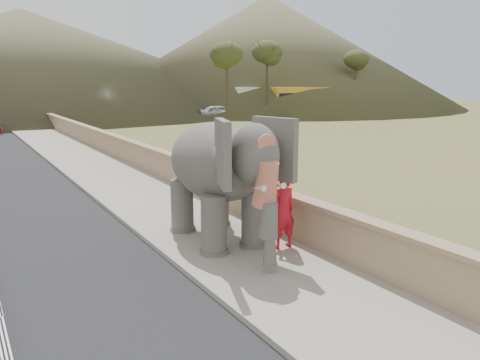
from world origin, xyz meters
name	(u,v)px	position (x,y,z in m)	size (l,w,h in m)	color
ground	(267,274)	(0.00, 0.00, 0.00)	(160.00, 160.00, 0.00)	olive
walkway	(118,182)	(0.00, 10.00, 0.07)	(3.00, 120.00, 0.15)	#9E9687
parapet	(158,165)	(1.65, 10.00, 0.55)	(0.30, 120.00, 1.10)	tan
cow	(236,144)	(7.13, 13.03, 0.66)	(0.71, 1.57, 1.32)	brown
distant_car	(220,112)	(17.60, 33.59, 0.72)	(1.70, 4.23, 1.44)	#ADADB4
bus_white	(282,101)	(25.88, 34.41, 1.55)	(2.50, 11.00, 3.10)	white
bus_orange	(318,102)	(28.78, 31.89, 1.55)	(2.50, 11.00, 3.10)	gold
hill_right	(267,51)	(36.00, 52.00, 8.00)	(56.00, 56.00, 16.00)	brown
hill_far	(25,58)	(5.00, 70.00, 7.00)	(80.00, 80.00, 14.00)	brown
elephant_and_man	(217,179)	(0.02, 2.12, 1.61)	(2.37, 4.15, 2.95)	#67625D
trees	(79,77)	(1.98, 23.90, 4.07)	(47.40, 36.30, 9.17)	#473828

